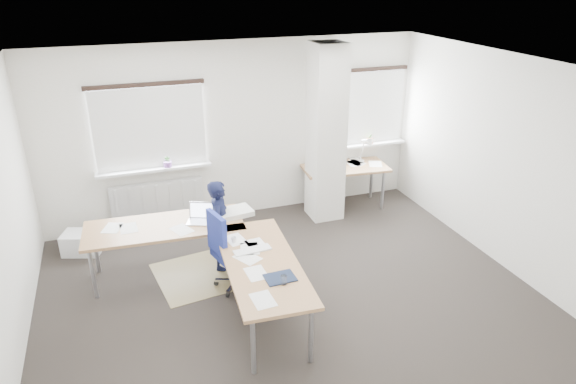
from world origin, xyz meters
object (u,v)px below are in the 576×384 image
object	(u,v)px
desk_main	(213,244)
person	(221,225)
desk_side	(345,169)
task_chair	(233,267)

from	to	relation	value
desk_main	person	bearing A→B (deg)	73.08
desk_main	person	world-z (taller)	person
desk_main	person	size ratio (longest dim) A/B	2.18
desk_main	desk_side	xyz separation A→B (m)	(2.59, 1.79, -0.01)
desk_side	task_chair	distance (m)	2.96
desk_main	desk_side	bearing A→B (deg)	38.22
desk_side	person	size ratio (longest dim) A/B	1.16
desk_side	task_chair	xyz separation A→B (m)	(-2.35, -1.76, -0.38)
task_chair	person	xyz separation A→B (m)	(-0.02, 0.55, 0.32)
task_chair	person	size ratio (longest dim) A/B	0.87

